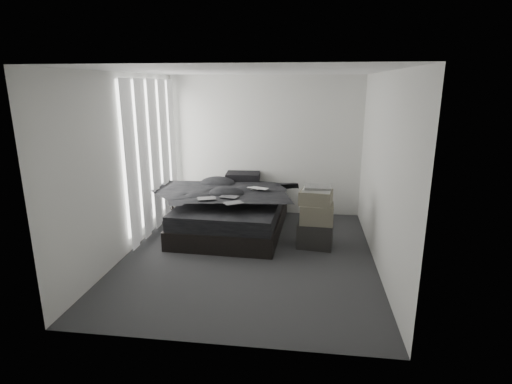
# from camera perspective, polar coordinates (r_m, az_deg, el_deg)

# --- Properties ---
(floor) EXTENTS (3.60, 4.20, 0.01)m
(floor) POSITION_cam_1_polar(r_m,az_deg,el_deg) (5.95, -1.01, -9.01)
(floor) COLOR #303032
(floor) RESTS_ON ground
(ceiling) EXTENTS (3.60, 4.20, 0.01)m
(ceiling) POSITION_cam_1_polar(r_m,az_deg,el_deg) (5.43, -1.15, 16.90)
(ceiling) COLOR white
(ceiling) RESTS_ON ground
(wall_back) EXTENTS (3.60, 0.01, 2.60)m
(wall_back) POSITION_cam_1_polar(r_m,az_deg,el_deg) (7.59, 1.28, 6.57)
(wall_back) COLOR silver
(wall_back) RESTS_ON ground
(wall_front) EXTENTS (3.60, 0.01, 2.60)m
(wall_front) POSITION_cam_1_polar(r_m,az_deg,el_deg) (3.55, -6.10, -3.61)
(wall_front) COLOR silver
(wall_front) RESTS_ON ground
(wall_left) EXTENTS (0.01, 4.20, 2.60)m
(wall_left) POSITION_cam_1_polar(r_m,az_deg,el_deg) (6.07, -18.16, 3.63)
(wall_left) COLOR silver
(wall_left) RESTS_ON ground
(wall_right) EXTENTS (0.01, 4.20, 2.60)m
(wall_right) POSITION_cam_1_polar(r_m,az_deg,el_deg) (5.57, 17.58, 2.69)
(wall_right) COLOR silver
(wall_right) RESTS_ON ground
(window_left) EXTENTS (0.02, 2.00, 2.30)m
(window_left) POSITION_cam_1_polar(r_m,az_deg,el_deg) (6.86, -14.86, 5.57)
(window_left) COLOR white
(window_left) RESTS_ON wall_left
(curtain_left) EXTENTS (0.06, 2.12, 2.48)m
(curtain_left) POSITION_cam_1_polar(r_m,az_deg,el_deg) (6.86, -14.43, 4.99)
(curtain_left) COLOR white
(curtain_left) RESTS_ON wall_left
(bed) EXTENTS (1.76, 2.27, 0.30)m
(bed) POSITION_cam_1_polar(r_m,az_deg,el_deg) (6.89, -3.38, -4.21)
(bed) COLOR black
(bed) RESTS_ON floor
(mattress) EXTENTS (1.69, 2.21, 0.24)m
(mattress) POSITION_cam_1_polar(r_m,az_deg,el_deg) (6.81, -3.41, -2.09)
(mattress) COLOR black
(mattress) RESTS_ON bed
(duvet) EXTENTS (1.70, 1.95, 0.26)m
(duvet) POSITION_cam_1_polar(r_m,az_deg,el_deg) (6.69, -3.55, -0.20)
(duvet) COLOR black
(duvet) RESTS_ON mattress
(pillow_lower) EXTENTS (0.68, 0.48, 0.15)m
(pillow_lower) POSITION_cam_1_polar(r_m,az_deg,el_deg) (7.58, -2.38, 1.23)
(pillow_lower) COLOR black
(pillow_lower) RESTS_ON mattress
(pillow_upper) EXTENTS (0.65, 0.47, 0.14)m
(pillow_upper) POSITION_cam_1_polar(r_m,az_deg,el_deg) (7.51, -1.86, 2.24)
(pillow_upper) COLOR black
(pillow_upper) RESTS_ON pillow_lower
(laptop) EXTENTS (0.41, 0.34, 0.03)m
(laptop) POSITION_cam_1_polar(r_m,az_deg,el_deg) (6.68, 0.05, 1.06)
(laptop) COLOR silver
(laptop) RESTS_ON duvet
(comic_a) EXTENTS (0.32, 0.27, 0.01)m
(comic_a) POSITION_cam_1_polar(r_m,az_deg,el_deg) (6.22, -7.10, -0.20)
(comic_a) COLOR black
(comic_a) RESTS_ON duvet
(comic_b) EXTENTS (0.32, 0.25, 0.01)m
(comic_b) POSITION_cam_1_polar(r_m,az_deg,el_deg) (6.29, -3.87, 0.11)
(comic_b) COLOR black
(comic_b) RESTS_ON duvet
(comic_c) EXTENTS (0.33, 0.30, 0.01)m
(comic_c) POSITION_cam_1_polar(r_m,az_deg,el_deg) (5.95, -3.28, -0.69)
(comic_c) COLOR black
(comic_c) RESTS_ON duvet
(side_stand) EXTENTS (0.44, 0.44, 0.64)m
(side_stand) POSITION_cam_1_polar(r_m,az_deg,el_deg) (6.87, -10.65, -3.03)
(side_stand) COLOR black
(side_stand) RESTS_ON floor
(papers) EXTENTS (0.30, 0.28, 0.01)m
(papers) POSITION_cam_1_polar(r_m,az_deg,el_deg) (6.77, -10.70, -0.43)
(papers) COLOR white
(papers) RESTS_ON side_stand
(floor_books) EXTENTS (0.13, 0.18, 0.12)m
(floor_books) POSITION_cam_1_polar(r_m,az_deg,el_deg) (6.77, -12.59, -5.74)
(floor_books) COLOR black
(floor_books) RESTS_ON floor
(box_lower) EXTENTS (0.57, 0.47, 0.39)m
(box_lower) POSITION_cam_1_polar(r_m,az_deg,el_deg) (6.25, 8.44, -6.00)
(box_lower) COLOR black
(box_lower) RESTS_ON floor
(box_mid) EXTENTS (0.51, 0.41, 0.30)m
(box_mid) POSITION_cam_1_polar(r_m,az_deg,el_deg) (6.13, 8.66, -3.05)
(box_mid) COLOR #625E4E
(box_mid) RESTS_ON box_lower
(box_upper) EXTENTS (0.53, 0.45, 0.21)m
(box_upper) POSITION_cam_1_polar(r_m,az_deg,el_deg) (6.07, 8.55, -0.74)
(box_upper) COLOR #625E4E
(box_upper) RESTS_ON box_mid
(art_book_white) EXTENTS (0.44, 0.37, 0.04)m
(art_book_white) POSITION_cam_1_polar(r_m,az_deg,el_deg) (6.03, 8.70, 0.38)
(art_book_white) COLOR silver
(art_book_white) RESTS_ON box_upper
(art_book_snake) EXTENTS (0.39, 0.31, 0.04)m
(art_book_snake) POSITION_cam_1_polar(r_m,az_deg,el_deg) (6.01, 8.82, 0.70)
(art_book_snake) COLOR silver
(art_book_snake) RESTS_ON art_book_white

